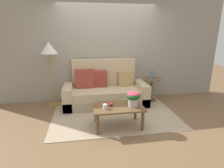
% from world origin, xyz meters
% --- Properties ---
extents(ground_plane, '(14.00, 14.00, 0.00)m').
position_xyz_m(ground_plane, '(0.00, 0.00, 0.00)').
color(ground_plane, brown).
extents(wall_back, '(6.40, 0.12, 2.66)m').
position_xyz_m(wall_back, '(0.00, 1.28, 1.33)').
color(wall_back, gray).
rests_on(wall_back, ground).
extents(area_rug, '(2.74, 1.89, 0.01)m').
position_xyz_m(area_rug, '(0.00, 0.17, 0.01)').
color(area_rug, tan).
rests_on(area_rug, ground).
extents(couch, '(2.09, 0.86, 1.14)m').
position_xyz_m(couch, '(-0.13, 0.83, 0.34)').
color(couch, tan).
rests_on(couch, ground).
extents(coffee_table, '(0.96, 0.59, 0.43)m').
position_xyz_m(coffee_table, '(-0.02, -0.40, 0.37)').
color(coffee_table, brown).
rests_on(coffee_table, ground).
extents(side_table, '(0.48, 0.48, 0.62)m').
position_xyz_m(side_table, '(1.14, 0.86, 0.43)').
color(side_table, brown).
rests_on(side_table, ground).
extents(floor_lamp, '(0.40, 0.40, 1.59)m').
position_xyz_m(floor_lamp, '(-1.44, 0.93, 1.36)').
color(floor_lamp, olive).
rests_on(floor_lamp, ground).
extents(potted_plant, '(0.27, 0.27, 0.29)m').
position_xyz_m(potted_plant, '(0.26, -0.45, 0.62)').
color(potted_plant, '#B7B2A8').
rests_on(potted_plant, coffee_table).
extents(coffee_mug, '(0.12, 0.08, 0.09)m').
position_xyz_m(coffee_mug, '(-0.29, -0.48, 0.48)').
color(coffee_mug, white).
rests_on(coffee_mug, coffee_table).
extents(snack_bowl, '(0.13, 0.13, 0.07)m').
position_xyz_m(snack_bowl, '(-0.17, -0.34, 0.47)').
color(snack_bowl, '#B2382D').
rests_on(snack_bowl, coffee_table).
extents(table_vase, '(0.11, 0.11, 0.25)m').
position_xyz_m(table_vase, '(1.14, 0.87, 0.72)').
color(table_vase, slate).
rests_on(table_vase, side_table).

